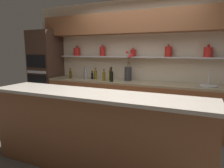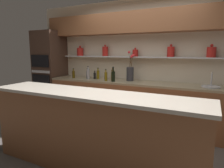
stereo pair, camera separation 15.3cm
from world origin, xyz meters
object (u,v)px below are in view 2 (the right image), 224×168
object	(u,v)px
bottle_oil_8	(106,76)
bottle_spirit_4	(88,74)
bottle_spirit_3	(88,74)
sink_fixture	(211,86)
flower_vase	(130,72)
bottle_spirit_1	(113,74)
oven_tower	(50,72)
bottle_oil_0	(74,74)
bottle_wine_6	(113,76)
bottle_sauce_7	(95,75)
bottle_oil_5	(98,74)
bottle_oil_2	(113,76)

from	to	relation	value
bottle_oil_8	bottle_spirit_4	bearing A→B (deg)	163.52
bottle_spirit_3	sink_fixture	bearing A→B (deg)	2.31
flower_vase	bottle_spirit_1	size ratio (longest dim) A/B	2.36
oven_tower	bottle_oil_0	bearing A→B (deg)	-6.90
bottle_wine_6	bottle_oil_8	distance (m)	0.19
bottle_spirit_1	bottle_sauce_7	bearing A→B (deg)	-158.34
bottle_oil_5	oven_tower	bearing A→B (deg)	-177.63
bottle_oil_5	bottle_oil_8	size ratio (longest dim) A/B	1.01
bottle_oil_2	bottle_wine_6	distance (m)	0.21
bottle_spirit_3	bottle_spirit_4	world-z (taller)	bottle_spirit_3
bottle_oil_2	bottle_spirit_4	bearing A→B (deg)	178.45
bottle_oil_2	bottle_oil_5	size ratio (longest dim) A/B	0.92
bottle_oil_2	bottle_spirit_3	world-z (taller)	bottle_spirit_3
bottle_oil_2	bottle_spirit_4	world-z (taller)	bottle_spirit_4
bottle_oil_2	bottle_oil_5	xyz separation A→B (m)	(-0.39, 0.06, 0.01)
flower_vase	bottle_oil_5	size ratio (longest dim) A/B	2.50
flower_vase	bottle_sauce_7	xyz separation A→B (m)	(-0.81, -0.08, -0.11)
oven_tower	bottle_oil_8	bearing A→B (deg)	-5.25
bottle_oil_0	bottle_oil_2	bearing A→B (deg)	5.54
oven_tower	flower_vase	bearing A→B (deg)	2.18
bottle_spirit_4	bottle_oil_5	bearing A→B (deg)	9.92
oven_tower	bottle_spirit_4	world-z (taller)	oven_tower
bottle_spirit_1	bottle_sauce_7	distance (m)	0.40
bottle_oil_5	flower_vase	bearing A→B (deg)	1.84
bottle_sauce_7	bottle_oil_8	size ratio (longest dim) A/B	0.74
bottle_spirit_3	bottle_spirit_4	distance (m)	0.13
bottle_wine_6	bottle_oil_8	size ratio (longest dim) A/B	1.24
bottle_spirit_4	bottle_sauce_7	distance (m)	0.19
flower_vase	bottle_spirit_1	distance (m)	0.45
bottle_oil_0	bottle_spirit_3	size ratio (longest dim) A/B	0.80
bottle_oil_0	bottle_spirit_4	xyz separation A→B (m)	(0.31, 0.11, 0.01)
bottle_oil_0	bottle_wine_6	size ratio (longest dim) A/B	0.75
bottle_oil_8	bottle_oil_5	bearing A→B (deg)	146.21
bottle_oil_2	bottle_oil_0	bearing A→B (deg)	-174.46
oven_tower	bottle_spirit_3	size ratio (longest dim) A/B	7.09
bottle_spirit_3	bottle_oil_8	bearing A→B (deg)	-7.99
bottle_oil_0	bottle_wine_6	xyz separation A→B (m)	(1.05, -0.08, 0.02)
bottle_oil_0	bottle_oil_2	xyz separation A→B (m)	(0.95, 0.09, -0.00)
sink_fixture	bottle_sauce_7	distance (m)	2.32
bottle_spirit_1	flower_vase	bearing A→B (deg)	-9.33
sink_fixture	bottle_wine_6	xyz separation A→B (m)	(-1.77, -0.19, 0.09)
sink_fixture	bottle_wine_6	size ratio (longest dim) A/B	1.01
bottle_spirit_1	bottle_spirit_4	world-z (taller)	bottle_spirit_1
bottle_oil_0	bottle_spirit_1	size ratio (longest dim) A/B	0.87
flower_vase	bottle_oil_2	distance (m)	0.39
bottle_oil_0	bottle_oil_2	size ratio (longest dim) A/B	1.01
flower_vase	bottle_oil_0	world-z (taller)	flower_vase
flower_vase	bottle_sauce_7	world-z (taller)	flower_vase
bottle_spirit_1	bottle_oil_0	bearing A→B (deg)	-164.06
bottle_oil_2	bottle_spirit_1	bearing A→B (deg)	115.29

